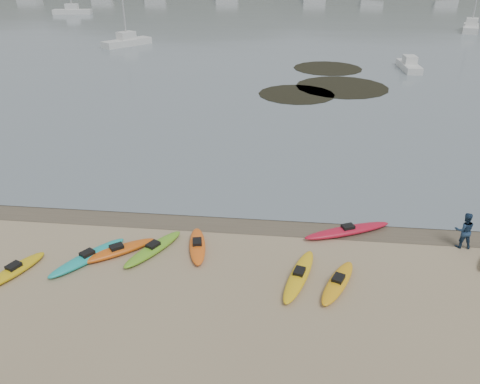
# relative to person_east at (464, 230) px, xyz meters

# --- Properties ---
(ground) EXTENTS (600.00, 600.00, 0.00)m
(ground) POSITION_rel_person_east_xyz_m (-10.09, 1.37, -0.85)
(ground) COLOR tan
(ground) RESTS_ON ground
(wet_sand) EXTENTS (60.00, 60.00, 0.00)m
(wet_sand) POSITION_rel_person_east_xyz_m (-10.09, 1.07, -0.85)
(wet_sand) COLOR brown
(wet_sand) RESTS_ON ground
(kayaks) EXTENTS (24.72, 8.91, 0.34)m
(kayaks) POSITION_rel_person_east_xyz_m (-10.85, -2.33, -0.68)
(kayaks) COLOR #1BAAA5
(kayaks) RESTS_ON ground
(person_east) EXTENTS (0.84, 0.66, 1.70)m
(person_east) POSITION_rel_person_east_xyz_m (0.00, 0.00, 0.00)
(person_east) COLOR navy
(person_east) RESTS_ON ground
(kelp_mats) EXTENTS (12.62, 19.45, 0.04)m
(kelp_mats) POSITION_rel_person_east_xyz_m (-4.33, 30.32, -0.82)
(kelp_mats) COLOR black
(kelp_mats) RESTS_ON water
(moored_boats) EXTENTS (113.11, 87.55, 1.23)m
(moored_boats) POSITION_rel_person_east_xyz_m (-0.51, 81.18, -0.28)
(moored_boats) COLOR silver
(moored_boats) RESTS_ON ground
(far_hills) EXTENTS (550.00, 135.00, 80.00)m
(far_hills) POSITION_rel_person_east_xyz_m (29.29, 195.33, -16.78)
(far_hills) COLOR #384235
(far_hills) RESTS_ON ground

